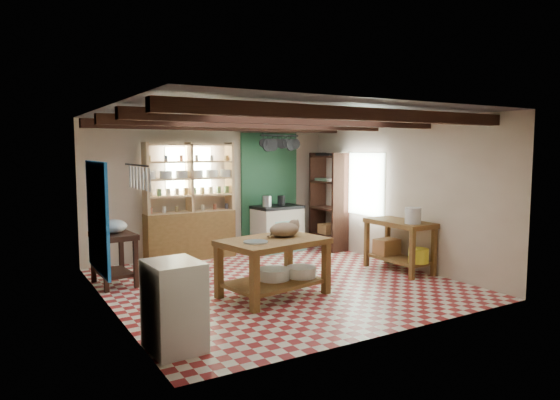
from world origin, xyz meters
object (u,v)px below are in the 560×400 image
stove (277,228)px  white_cabinet (174,306)px  prep_table (114,259)px  cat (284,230)px  right_counter (399,246)px  work_table (273,268)px

stove → white_cabinet: bearing=-136.4°
prep_table → white_cabinet: white_cabinet is taller
prep_table → white_cabinet: (-0.02, -2.86, 0.06)m
stove → cat: cat is taller
stove → cat: size_ratio=2.10×
white_cabinet → cat: bearing=27.8°
stove → right_counter: (0.93, -2.52, -0.03)m
white_cabinet → work_table: bearing=29.0°
prep_table → right_counter: size_ratio=0.67×
prep_table → right_counter: 4.65m
stove → cat: (-1.40, -2.61, 0.45)m
prep_table → cat: size_ratio=1.77×
work_table → right_counter: (2.57, 0.18, 0.03)m
work_table → stove: 3.16m
cat → right_counter: bearing=-17.8°
stove → prep_table: (-3.45, -0.97, -0.06)m
prep_table → cat: cat is taller
work_table → white_cabinet: 2.15m
cat → work_table: bearing=-178.7°
right_counter → cat: cat is taller
white_cabinet → right_counter: (4.40, 1.31, -0.03)m
right_counter → work_table: bearing=-176.1°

